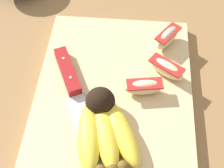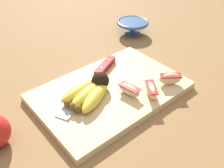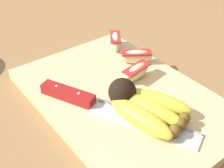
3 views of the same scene
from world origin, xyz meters
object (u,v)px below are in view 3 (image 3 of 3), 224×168
banana_bunch (145,106)px  chefs_knife (92,103)px  apple_wedge_near (115,41)px  apple_wedge_far (136,56)px  apple_wedge_middle (137,72)px

banana_bunch → chefs_knife: size_ratio=0.53×
banana_bunch → apple_wedge_near: size_ratio=2.29×
apple_wedge_far → banana_bunch: bearing=-36.6°
banana_bunch → chefs_knife: bearing=-140.7°
apple_wedge_middle → banana_bunch: bearing=-34.4°
chefs_knife → apple_wedge_near: apple_wedge_near is taller
apple_wedge_near → apple_wedge_middle: (0.11, -0.04, -0.00)m
apple_wedge_far → apple_wedge_middle: bearing=-40.4°
chefs_knife → apple_wedge_far: 0.16m
apple_wedge_middle → chefs_knife: bearing=-81.9°
chefs_knife → apple_wedge_near: 0.20m
apple_wedge_near → apple_wedge_middle: apple_wedge_near is taller
banana_bunch → apple_wedge_middle: (-0.08, 0.06, -0.00)m
apple_wedge_far → apple_wedge_near: bearing=177.4°
apple_wedge_middle → apple_wedge_far: size_ratio=0.99×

